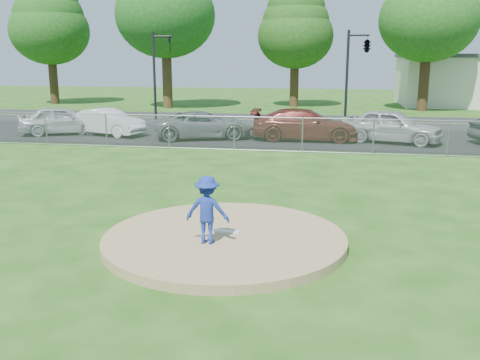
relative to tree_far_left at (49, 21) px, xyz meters
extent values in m
plane|color=#1D4A10|center=(22.00, -23.00, -7.06)|extent=(120.00, 120.00, 0.00)
cylinder|color=#9B7E55|center=(22.00, -33.00, -6.96)|extent=(5.40, 5.40, 0.20)
cube|color=white|center=(22.00, -32.80, -6.84)|extent=(0.60, 0.15, 0.04)
cube|color=gray|center=(22.00, -21.00, -6.31)|extent=(40.00, 0.06, 1.50)
cube|color=black|center=(22.00, -16.50, -7.05)|extent=(50.00, 8.00, 0.01)
cube|color=#232326|center=(22.00, -9.00, -7.06)|extent=(60.00, 7.00, 0.01)
cylinder|color=#332212|center=(0.00, 0.00, -4.96)|extent=(0.74, 0.74, 4.20)
ellipsoid|color=#174A13|center=(0.00, 0.00, -0.84)|extent=(6.72, 6.72, 5.71)
ellipsoid|color=#174A13|center=(0.00, 0.00, 0.33)|extent=(5.91, 5.91, 5.03)
ellipsoid|color=#174A13|center=(0.00, 0.00, 1.51)|extent=(5.11, 5.11, 4.34)
cylinder|color=#3A2915|center=(11.00, -2.00, -4.61)|extent=(0.78, 0.78, 4.90)
ellipsoid|color=#144D15|center=(11.00, -2.00, 0.19)|extent=(7.84, 7.84, 6.66)
cylinder|color=#3A2315|center=(21.00, 1.00, -5.13)|extent=(0.72, 0.72, 3.85)
ellipsoid|color=#1A4512|center=(21.00, 1.00, -1.36)|extent=(6.16, 6.16, 5.24)
ellipsoid|color=#1A4512|center=(21.00, 1.00, -0.28)|extent=(5.42, 5.42, 4.61)
ellipsoid|color=#1A4512|center=(21.00, 1.00, 0.79)|extent=(4.68, 4.68, 3.98)
cylinder|color=#352113|center=(31.00, -1.00, -4.78)|extent=(0.76, 0.76, 4.55)
ellipsoid|color=#195015|center=(31.00, -1.00, -0.33)|extent=(7.28, 7.28, 6.19)
ellipsoid|color=#195015|center=(31.00, -1.00, 0.95)|extent=(6.41, 6.41, 5.45)
cylinder|color=black|center=(13.00, -11.00, -4.26)|extent=(0.16, 0.16, 5.60)
cylinder|color=black|center=(13.60, -11.00, -1.76)|extent=(1.20, 0.12, 0.12)
imported|color=black|center=(14.08, -11.00, -2.26)|extent=(0.16, 0.20, 1.00)
cylinder|color=black|center=(25.00, -11.00, -4.26)|extent=(0.16, 0.16, 5.60)
cylinder|color=black|center=(25.60, -11.00, -1.76)|extent=(1.20, 0.12, 0.12)
imported|color=black|center=(26.08, -11.00, -2.26)|extent=(0.53, 2.48, 1.00)
imported|color=navy|center=(21.74, -33.54, -6.14)|extent=(0.95, 0.56, 1.45)
cone|color=#FF480D|center=(17.00, -18.23, -6.70)|extent=(0.36, 0.36, 0.71)
imported|color=silver|center=(10.04, -17.61, -6.30)|extent=(4.75, 3.39, 1.50)
imported|color=silver|center=(12.55, -17.53, -6.36)|extent=(4.43, 2.64, 1.38)
imported|color=slate|center=(17.84, -17.81, -6.36)|extent=(5.44, 3.78, 1.38)
imported|color=#5E1D17|center=(22.94, -17.52, -6.28)|extent=(5.37, 2.30, 1.54)
imported|color=#B0B2B4|center=(27.08, -17.56, -6.25)|extent=(5.08, 3.24, 1.61)
camera|label=1|loc=(24.27, -44.06, -2.99)|focal=40.00mm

